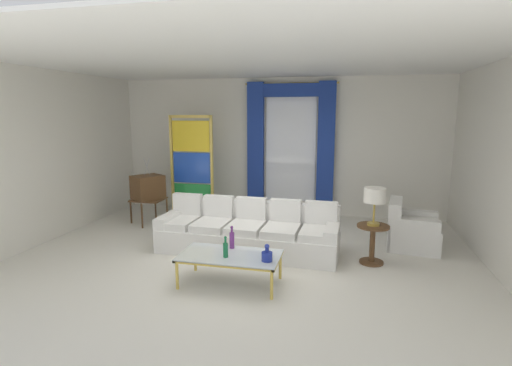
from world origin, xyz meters
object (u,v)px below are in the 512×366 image
Objects in this scene: stained_glass_divider at (192,170)px; couch_white_long at (249,232)px; vintage_tv at (148,188)px; peacock_figurine at (212,213)px; bottle_blue_decanter at (226,249)px; table_lamp_brass at (375,197)px; coffee_table at (230,257)px; armchair_white at (410,231)px; round_side_table at (372,241)px; bottle_amber_squat at (267,255)px; bottle_crystal_tall at (232,239)px.

couch_white_long is at bearing -45.07° from stained_glass_divider.
couch_white_long is at bearing -24.80° from vintage_tv.
peacock_figurine is at bearing 129.71° from couch_white_long.
table_lamp_brass is at bearing 34.23° from bottle_blue_decanter.
stained_glass_divider reaches higher than coffee_table.
armchair_white is at bearing 39.10° from coffee_table.
table_lamp_brass is at bearing -26.28° from stained_glass_divider.
table_lamp_brass reaches higher than round_side_table.
couch_white_long is 5.17× the size of table_lamp_brass.
coffee_table is 0.60× the size of stained_glass_divider.
coffee_table is at bearing -86.66° from couch_white_long.
couch_white_long is 1.75m from peacock_figurine.
bottle_blue_decanter is at bearing -145.77° from round_side_table.
armchair_white is (5.01, -0.35, -0.44)m from vintage_tv.
vintage_tv reaches higher than bottle_amber_squat.
vintage_tv is at bearing 135.71° from coffee_table.
peacock_figurine is (-1.12, 1.35, -0.09)m from couch_white_long.
couch_white_long reaches higher than peacock_figurine.
couch_white_long is 1.34× the size of stained_glass_divider.
vintage_tv reaches higher than bottle_crystal_tall.
vintage_tv is 2.36× the size of table_lamp_brass.
round_side_table is (3.61, -1.78, -0.70)m from stained_glass_divider.
bottle_amber_squat is 3.93m from vintage_tv.
coffee_table is 4.16× the size of bottle_crystal_tall.
couch_white_long is 2.23× the size of coffee_table.
bottle_blue_decanter is 0.13× the size of stained_glass_divider.
bottle_crystal_tall is at bearing -153.86° from round_side_table.
armchair_white is at bearing 52.97° from round_side_table.
armchair_white is (2.01, 2.17, -0.20)m from bottle_amber_squat.
round_side_table is (-0.66, -0.87, 0.07)m from armchair_white.
vintage_tv is 4.53m from table_lamp_brass.
armchair_white is 1.53× the size of peacock_figurine.
stained_glass_divider reaches higher than peacock_figurine.
bottle_crystal_tall is 0.53× the size of round_side_table.
coffee_table is 0.18m from bottle_blue_decanter.
bottle_crystal_tall is 3.25m from stained_glass_divider.
round_side_table reaches higher than coffee_table.
armchair_white is at bearing 52.97° from table_lamp_brass.
vintage_tv is 2.26× the size of round_side_table.
couch_white_long is 1.96m from round_side_table.
bottle_crystal_tall is at bearing -64.52° from peacock_figurine.
vintage_tv is at bearing 164.24° from round_side_table.
vintage_tv reaches higher than table_lamp_brass.
couch_white_long is 1.09m from bottle_crystal_tall.
table_lamp_brass is (4.35, -1.23, 0.30)m from vintage_tv.
bottle_blue_decanter is at bearing -103.82° from coffee_table.
couch_white_long is 1.31m from coffee_table.
round_side_table is (3.07, -1.46, 0.14)m from peacock_figurine.
bottle_crystal_tall is 2.15m from round_side_table.
table_lamp_brass is (1.88, 1.19, 0.65)m from coffee_table.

